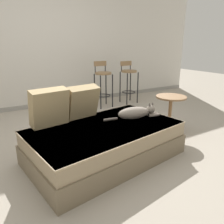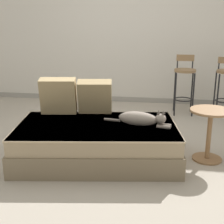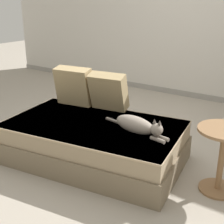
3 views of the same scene
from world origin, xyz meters
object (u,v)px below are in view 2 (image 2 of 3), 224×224
(couch, at_px, (97,142))
(cat, at_px, (141,119))
(throw_pillow_middle, at_px, (95,97))
(side_table, at_px, (210,128))
(bar_stool_near_window, at_px, (185,79))
(throw_pillow_corner, at_px, (58,96))

(couch, distance_m, cat, 0.54)
(throw_pillow_middle, xyz_separation_m, side_table, (1.30, -0.22, -0.24))
(couch, bearing_deg, cat, 5.48)
(bar_stool_near_window, bearing_deg, throw_pillow_corner, -133.67)
(throw_pillow_corner, xyz_separation_m, throw_pillow_middle, (0.43, 0.06, -0.01))
(cat, distance_m, side_table, 0.75)
(throw_pillow_corner, distance_m, bar_stool_near_window, 2.26)
(side_table, bearing_deg, throw_pillow_corner, 175.00)
(throw_pillow_middle, xyz_separation_m, cat, (0.57, -0.35, -0.14))
(cat, height_order, side_table, cat)
(throw_pillow_middle, bearing_deg, side_table, -9.40)
(throw_pillow_corner, xyz_separation_m, bar_stool_near_window, (1.56, 1.63, -0.04))
(couch, relative_size, throw_pillow_corner, 4.17)
(couch, xyz_separation_m, cat, (0.47, 0.04, 0.27))
(throw_pillow_middle, bearing_deg, couch, -75.39)
(couch, distance_m, throw_pillow_middle, 0.58)
(cat, xyz_separation_m, side_table, (0.73, 0.14, -0.10))
(bar_stool_near_window, distance_m, side_table, 1.81)
(throw_pillow_corner, height_order, side_table, throw_pillow_corner)
(throw_pillow_middle, relative_size, bar_stool_near_window, 0.45)
(bar_stool_near_window, height_order, side_table, bar_stool_near_window)
(throw_pillow_corner, xyz_separation_m, cat, (1.00, -0.29, -0.14))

